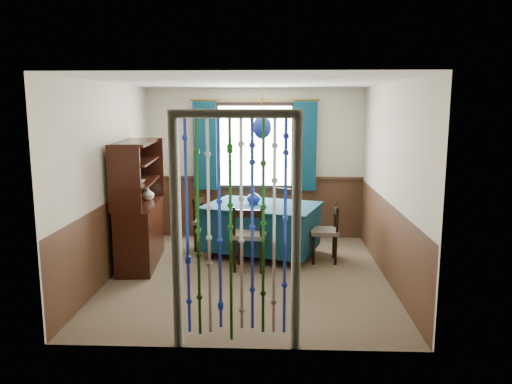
{
  "coord_description": "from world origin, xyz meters",
  "views": [
    {
      "loc": [
        0.36,
        -6.27,
        2.21
      ],
      "look_at": [
        0.07,
        0.61,
        1.01
      ],
      "focal_mm": 35.0,
      "sensor_mm": 36.0,
      "label": 1
    }
  ],
  "objects_px": {
    "dining_table": "(262,226)",
    "sideboard": "(139,222)",
    "pendant_lamp": "(262,127)",
    "vase_table": "(254,198)",
    "chair_right": "(326,232)",
    "bowl_shelf": "(137,182)",
    "chair_near": "(249,236)",
    "vase_sideboard": "(148,193)",
    "chair_far": "(280,214)",
    "chair_left": "(207,222)"
  },
  "relations": [
    {
      "from": "dining_table",
      "to": "chair_near",
      "type": "distance_m",
      "value": 0.69
    },
    {
      "from": "vase_table",
      "to": "sideboard",
      "type": "bearing_deg",
      "value": -161.41
    },
    {
      "from": "chair_left",
      "to": "vase_sideboard",
      "type": "distance_m",
      "value": 1.05
    },
    {
      "from": "dining_table",
      "to": "bowl_shelf",
      "type": "distance_m",
      "value": 1.94
    },
    {
      "from": "chair_right",
      "to": "sideboard",
      "type": "distance_m",
      "value": 2.64
    },
    {
      "from": "chair_right",
      "to": "pendant_lamp",
      "type": "relative_size",
      "value": 1.07
    },
    {
      "from": "dining_table",
      "to": "chair_far",
      "type": "distance_m",
      "value": 0.76
    },
    {
      "from": "chair_near",
      "to": "vase_table",
      "type": "xyz_separation_m",
      "value": [
        0.02,
        0.71,
        0.39
      ]
    },
    {
      "from": "vase_table",
      "to": "vase_sideboard",
      "type": "bearing_deg",
      "value": -171.34
    },
    {
      "from": "chair_left",
      "to": "bowl_shelf",
      "type": "height_order",
      "value": "bowl_shelf"
    },
    {
      "from": "chair_near",
      "to": "chair_right",
      "type": "relative_size",
      "value": 1.09
    },
    {
      "from": "chair_near",
      "to": "chair_far",
      "type": "xyz_separation_m",
      "value": [
        0.43,
        1.38,
        0.01
      ]
    },
    {
      "from": "chair_near",
      "to": "chair_right",
      "type": "xyz_separation_m",
      "value": [
        1.08,
        0.42,
        -0.04
      ]
    },
    {
      "from": "chair_far",
      "to": "chair_left",
      "type": "height_order",
      "value": "chair_far"
    },
    {
      "from": "pendant_lamp",
      "to": "bowl_shelf",
      "type": "xyz_separation_m",
      "value": [
        -1.64,
        -0.71,
        -0.69
      ]
    },
    {
      "from": "sideboard",
      "to": "chair_near",
      "type": "bearing_deg",
      "value": -11.77
    },
    {
      "from": "chair_far",
      "to": "chair_right",
      "type": "bearing_deg",
      "value": 153.4
    },
    {
      "from": "chair_right",
      "to": "vase_table",
      "type": "height_order",
      "value": "vase_table"
    },
    {
      "from": "chair_near",
      "to": "sideboard",
      "type": "relative_size",
      "value": 0.52
    },
    {
      "from": "pendant_lamp",
      "to": "bowl_shelf",
      "type": "bearing_deg",
      "value": -156.49
    },
    {
      "from": "dining_table",
      "to": "chair_left",
      "type": "distance_m",
      "value": 0.91
    },
    {
      "from": "sideboard",
      "to": "chair_far",
      "type": "bearing_deg",
      "value": 26.09
    },
    {
      "from": "pendant_lamp",
      "to": "sideboard",
      "type": "bearing_deg",
      "value": -164.09
    },
    {
      "from": "dining_table",
      "to": "sideboard",
      "type": "relative_size",
      "value": 1.07
    },
    {
      "from": "chair_far",
      "to": "sideboard",
      "type": "distance_m",
      "value": 2.31
    },
    {
      "from": "sideboard",
      "to": "bowl_shelf",
      "type": "xyz_separation_m",
      "value": [
        0.06,
        -0.23,
        0.61
      ]
    },
    {
      "from": "bowl_shelf",
      "to": "vase_sideboard",
      "type": "height_order",
      "value": "bowl_shelf"
    },
    {
      "from": "chair_far",
      "to": "vase_table",
      "type": "height_order",
      "value": "vase_table"
    },
    {
      "from": "dining_table",
      "to": "chair_far",
      "type": "relative_size",
      "value": 2.05
    },
    {
      "from": "chair_left",
      "to": "pendant_lamp",
      "type": "bearing_deg",
      "value": 85.17
    },
    {
      "from": "chair_left",
      "to": "pendant_lamp",
      "type": "distance_m",
      "value": 1.72
    },
    {
      "from": "chair_left",
      "to": "chair_right",
      "type": "xyz_separation_m",
      "value": [
        1.79,
        -0.53,
        -0.0
      ]
    },
    {
      "from": "dining_table",
      "to": "chair_near",
      "type": "bearing_deg",
      "value": -84.85
    },
    {
      "from": "chair_near",
      "to": "vase_sideboard",
      "type": "distance_m",
      "value": 1.64
    },
    {
      "from": "vase_table",
      "to": "vase_sideboard",
      "type": "height_order",
      "value": "vase_sideboard"
    },
    {
      "from": "chair_far",
      "to": "chair_right",
      "type": "height_order",
      "value": "chair_far"
    },
    {
      "from": "vase_table",
      "to": "dining_table",
      "type": "bearing_deg",
      "value": -20.24
    },
    {
      "from": "chair_right",
      "to": "pendant_lamp",
      "type": "bearing_deg",
      "value": 76.21
    },
    {
      "from": "chair_left",
      "to": "dining_table",
      "type": "bearing_deg",
      "value": 85.17
    },
    {
      "from": "chair_far",
      "to": "dining_table",
      "type": "bearing_deg",
      "value": 97.89
    },
    {
      "from": "chair_near",
      "to": "chair_right",
      "type": "height_order",
      "value": "chair_near"
    },
    {
      "from": "dining_table",
      "to": "sideboard",
      "type": "height_order",
      "value": "sideboard"
    },
    {
      "from": "pendant_lamp",
      "to": "vase_sideboard",
      "type": "distance_m",
      "value": 1.9
    },
    {
      "from": "chair_far",
      "to": "chair_right",
      "type": "distance_m",
      "value": 1.16
    },
    {
      "from": "dining_table",
      "to": "chair_left",
      "type": "height_order",
      "value": "chair_left"
    },
    {
      "from": "vase_table",
      "to": "bowl_shelf",
      "type": "bearing_deg",
      "value": -153.4
    },
    {
      "from": "dining_table",
      "to": "vase_sideboard",
      "type": "distance_m",
      "value": 1.73
    },
    {
      "from": "chair_near",
      "to": "chair_right",
      "type": "bearing_deg",
      "value": 26.47
    },
    {
      "from": "chair_right",
      "to": "pendant_lamp",
      "type": "xyz_separation_m",
      "value": [
        -0.93,
        0.25,
        1.46
      ]
    },
    {
      "from": "dining_table",
      "to": "pendant_lamp",
      "type": "xyz_separation_m",
      "value": [
        -0.0,
        -0.0,
        1.46
      ]
    }
  ]
}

